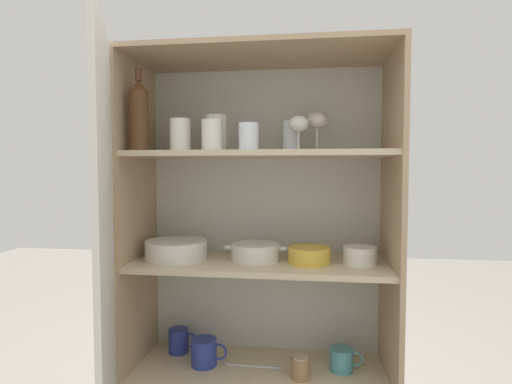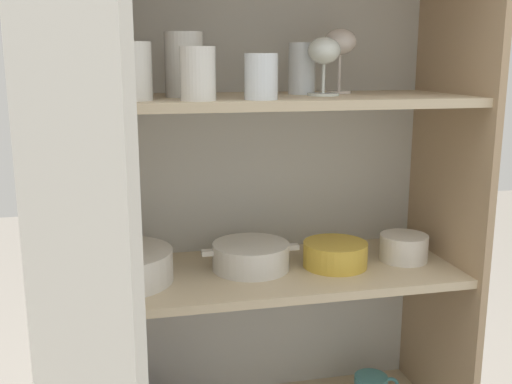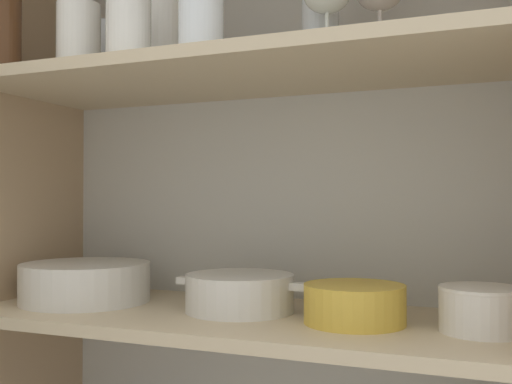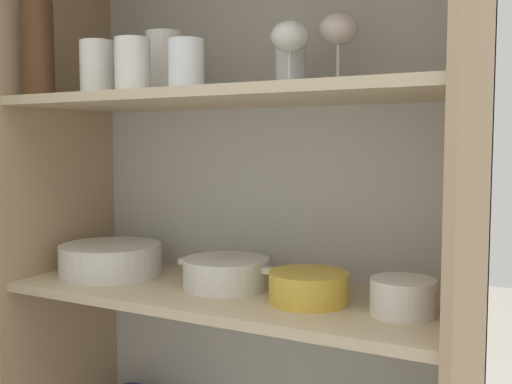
{
  "view_description": "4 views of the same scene",
  "coord_description": "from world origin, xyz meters",
  "px_view_note": "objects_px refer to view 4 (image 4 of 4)",
  "views": [
    {
      "loc": [
        0.18,
        -1.29,
        1.13
      ],
      "look_at": [
        -0.01,
        0.16,
        1.05
      ],
      "focal_mm": 28.0,
      "sensor_mm": 36.0,
      "label": 1
    },
    {
      "loc": [
        -0.3,
        -1.14,
        1.28
      ],
      "look_at": [
        0.0,
        0.22,
        0.97
      ],
      "focal_mm": 42.0,
      "sensor_mm": 36.0,
      "label": 2
    },
    {
      "loc": [
        0.39,
        -0.74,
        0.98
      ],
      "look_at": [
        0.02,
        0.16,
        1.0
      ],
      "focal_mm": 42.0,
      "sensor_mm": 36.0,
      "label": 3
    },
    {
      "loc": [
        0.64,
        -0.88,
        1.1
      ],
      "look_at": [
        0.04,
        0.22,
        1.0
      ],
      "focal_mm": 42.0,
      "sensor_mm": 36.0,
      "label": 4
    }
  ],
  "objects_px": {
    "plate_stack_white": "(111,259)",
    "serving_bowl_small": "(403,295)",
    "wine_bottle": "(38,38)",
    "mixing_bowl_large": "(309,286)",
    "casserole_dish": "(226,273)"
  },
  "relations": [
    {
      "from": "wine_bottle",
      "to": "plate_stack_white",
      "type": "bearing_deg",
      "value": 51.05
    },
    {
      "from": "plate_stack_white",
      "to": "serving_bowl_small",
      "type": "distance_m",
      "value": 0.69
    },
    {
      "from": "wine_bottle",
      "to": "casserole_dish",
      "type": "distance_m",
      "value": 0.65
    },
    {
      "from": "wine_bottle",
      "to": "mixing_bowl_large",
      "type": "height_order",
      "value": "wine_bottle"
    },
    {
      "from": "wine_bottle",
      "to": "casserole_dish",
      "type": "height_order",
      "value": "wine_bottle"
    },
    {
      "from": "mixing_bowl_large",
      "to": "plate_stack_white",
      "type": "bearing_deg",
      "value": 179.09
    },
    {
      "from": "casserole_dish",
      "to": "serving_bowl_small",
      "type": "bearing_deg",
      "value": -3.23
    },
    {
      "from": "serving_bowl_small",
      "to": "casserole_dish",
      "type": "distance_m",
      "value": 0.38
    },
    {
      "from": "wine_bottle",
      "to": "serving_bowl_small",
      "type": "distance_m",
      "value": 0.93
    },
    {
      "from": "wine_bottle",
      "to": "casserole_dish",
      "type": "bearing_deg",
      "value": 18.56
    },
    {
      "from": "wine_bottle",
      "to": "plate_stack_white",
      "type": "height_order",
      "value": "wine_bottle"
    },
    {
      "from": "plate_stack_white",
      "to": "mixing_bowl_large",
      "type": "distance_m",
      "value": 0.51
    },
    {
      "from": "wine_bottle",
      "to": "plate_stack_white",
      "type": "xyz_separation_m",
      "value": [
        0.09,
        0.11,
        -0.5
      ]
    },
    {
      "from": "casserole_dish",
      "to": "mixing_bowl_large",
      "type": "bearing_deg",
      "value": -7.46
    },
    {
      "from": "wine_bottle",
      "to": "casserole_dish",
      "type": "relative_size",
      "value": 1.22
    }
  ]
}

